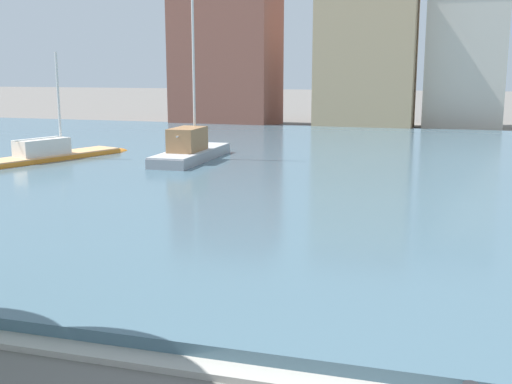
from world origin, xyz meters
TOP-DOWN VIEW (x-y plane):
  - harbor_water at (0.00, 29.73)m, footprint 84.02×41.23m
  - quay_edge_coping at (0.00, 8.86)m, footprint 84.02×0.50m
  - sailboat_orange at (-16.33, 27.94)m, footprint 4.47×8.79m
  - sailboat_grey at (-9.58, 29.70)m, footprint 2.00×7.82m
  - townhouse_narrow_midrow at (-15.83, 52.69)m, footprint 8.71×6.60m
  - townhouse_tall_gabled at (-3.79, 53.02)m, footprint 7.96×6.49m
  - townhouse_wide_warehouse at (3.89, 55.68)m, footprint 6.28×6.67m

SIDE VIEW (x-z plane):
  - quay_edge_coping at x=0.00m, z-range 0.00..0.12m
  - harbor_water at x=0.00m, z-range 0.00..0.35m
  - sailboat_orange at x=-16.33m, z-range -2.39..3.34m
  - sailboat_grey at x=-9.58m, z-range -3.61..4.94m
  - townhouse_wide_warehouse at x=3.89m, z-range 0.01..11.38m
  - townhouse_tall_gabled at x=-3.79m, z-range 0.02..11.75m
  - townhouse_narrow_midrow at x=-15.83m, z-range 0.02..11.94m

